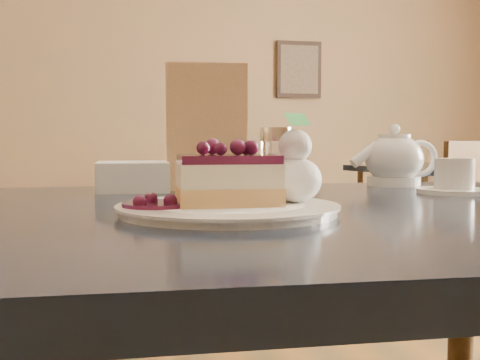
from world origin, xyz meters
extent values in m
cube|color=#A97751|center=(0.00, 5.00, 1.50)|extent=(8.00, 0.02, 3.00)
cube|color=black|center=(1.80, 4.97, 1.60)|extent=(0.45, 0.03, 0.55)
cube|color=black|center=(0.07, 0.13, 0.81)|extent=(1.37, 0.95, 0.04)
cylinder|color=white|center=(0.06, 0.08, 0.84)|extent=(0.29, 0.29, 0.01)
cube|color=tan|center=(0.06, 0.08, 0.85)|extent=(0.14, 0.10, 0.02)
cube|color=#F8EBBF|center=(0.06, 0.08, 0.88)|extent=(0.13, 0.10, 0.03)
cube|color=#320B22|center=(0.06, 0.08, 0.90)|extent=(0.13, 0.10, 0.01)
ellipsoid|color=white|center=(0.16, 0.09, 0.87)|extent=(0.07, 0.07, 0.06)
cylinder|color=#320B22|center=(-0.03, 0.08, 0.84)|extent=(0.09, 0.09, 0.01)
cylinder|color=white|center=(0.53, 0.28, 0.83)|extent=(0.13, 0.13, 0.01)
cylinder|color=white|center=(0.53, 0.28, 0.87)|extent=(0.07, 0.07, 0.06)
ellipsoid|color=white|center=(0.50, 0.47, 0.88)|extent=(0.12, 0.12, 0.10)
cylinder|color=white|center=(0.50, 0.47, 0.94)|extent=(0.07, 0.07, 0.01)
cylinder|color=white|center=(0.42, 0.47, 0.88)|extent=(0.07, 0.02, 0.06)
cube|color=beige|center=(0.10, 0.45, 0.95)|extent=(0.16, 0.04, 0.24)
cylinder|color=white|center=(0.24, 0.47, 0.88)|extent=(0.06, 0.06, 0.09)
cylinder|color=silver|center=(0.24, 0.47, 0.94)|extent=(0.07, 0.07, 0.03)
cube|color=white|center=(-0.04, 0.46, 0.86)|extent=(0.14, 0.14, 0.06)
cube|color=black|center=(2.17, 3.08, 0.72)|extent=(1.16, 1.03, 0.04)
cylinder|color=#422912|center=(1.75, 2.76, 0.35)|extent=(0.04, 0.04, 0.70)
cylinder|color=#422912|center=(1.75, 3.39, 0.35)|extent=(0.04, 0.04, 0.70)
cylinder|color=#422912|center=(2.58, 3.39, 0.35)|extent=(0.04, 0.04, 0.70)
camera|label=1|loc=(-0.10, -0.69, 0.93)|focal=45.00mm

